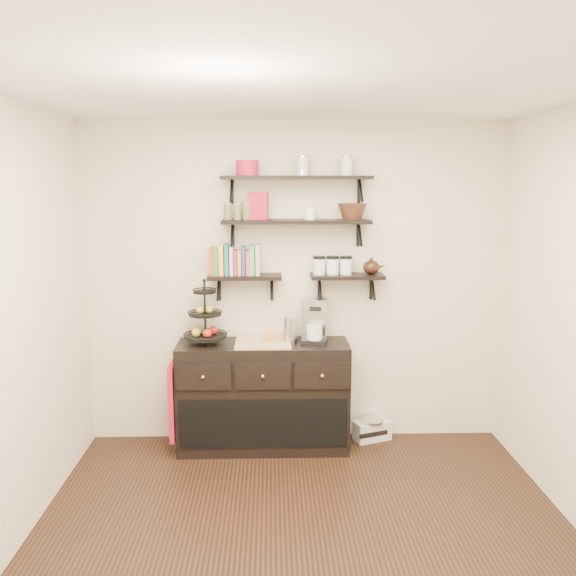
{
  "coord_description": "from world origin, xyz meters",
  "views": [
    {
      "loc": [
        -0.2,
        -3.31,
        2.21
      ],
      "look_at": [
        -0.08,
        1.15,
        1.42
      ],
      "focal_mm": 38.0,
      "sensor_mm": 36.0,
      "label": 1
    }
  ],
  "objects_px": {
    "fruit_stand": "(206,322)",
    "radio": "(372,429)",
    "coffee_maker": "(314,321)",
    "sideboard": "(263,395)"
  },
  "relations": [
    {
      "from": "fruit_stand",
      "to": "radio",
      "type": "bearing_deg",
      "value": 4.73
    },
    {
      "from": "coffee_maker",
      "to": "radio",
      "type": "xyz_separation_m",
      "value": [
        0.52,
        0.09,
        -0.99
      ]
    },
    {
      "from": "sideboard",
      "to": "radio",
      "type": "distance_m",
      "value": 1.01
    },
    {
      "from": "sideboard",
      "to": "fruit_stand",
      "type": "relative_size",
      "value": 2.74
    },
    {
      "from": "sideboard",
      "to": "radio",
      "type": "height_order",
      "value": "sideboard"
    },
    {
      "from": "fruit_stand",
      "to": "radio",
      "type": "relative_size",
      "value": 1.49
    },
    {
      "from": "radio",
      "to": "coffee_maker",
      "type": "bearing_deg",
      "value": 170.03
    },
    {
      "from": "sideboard",
      "to": "coffee_maker",
      "type": "height_order",
      "value": "coffee_maker"
    },
    {
      "from": "fruit_stand",
      "to": "radio",
      "type": "height_order",
      "value": "fruit_stand"
    },
    {
      "from": "fruit_stand",
      "to": "coffee_maker",
      "type": "bearing_deg",
      "value": 1.41
    }
  ]
}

